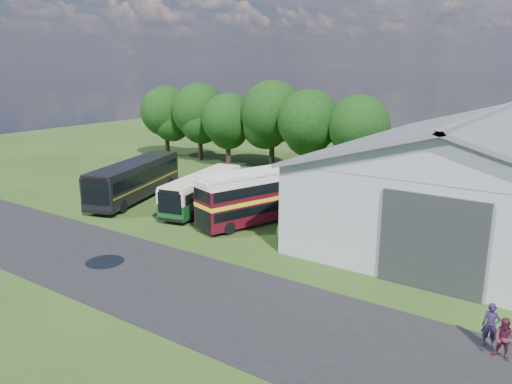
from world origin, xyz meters
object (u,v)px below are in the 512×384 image
Objects in this scene: bus_dark_single at (135,179)px; visitor_b at (504,340)px; visitor_a at (491,326)px; bus_maroon_double at (256,197)px; storage_shed at (485,170)px; bus_green_single at (203,191)px.

bus_dark_single is 6.91× the size of visitor_b.
visitor_b is at bearing -52.71° from visitor_a.
visitor_a reaches higher than visitor_b.
bus_maroon_double reaches higher than visitor_b.
storage_shed reaches higher than bus_dark_single.
bus_maroon_double is 0.79× the size of bus_dark_single.
storage_shed is 20.66m from bus_green_single.
visitor_b is (0.63, -0.67, -0.08)m from visitor_a.
visitor_b is at bearing -7.69° from bus_maroon_double.
bus_green_single is at bearing 166.09° from visitor_b.
bus_dark_single reaches higher than visitor_a.
bus_green_single is 5.35× the size of visitor_a.
visitor_b is at bearing -75.68° from storage_shed.
visitor_a is at bearing -77.24° from storage_shed.
bus_maroon_double reaches higher than bus_dark_single.
storage_shed is 27.17m from bus_dark_single.
bus_dark_single is at bearing -159.42° from bus_maroon_double.
bus_maroon_double is 19.82m from visitor_b.
storage_shed reaches higher than visitor_a.
bus_maroon_double is 5.43× the size of visitor_b.
visitor_a is at bearing 141.24° from visitor_b.
visitor_a is (29.38, -7.66, -0.76)m from bus_dark_single.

